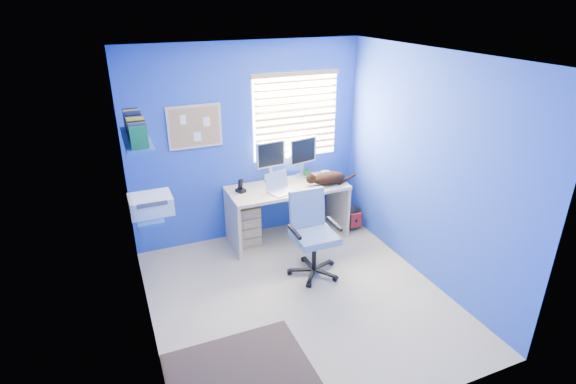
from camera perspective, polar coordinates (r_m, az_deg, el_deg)
name	(u,v)px	position (r m, az deg, el deg)	size (l,w,h in m)	color
floor	(299,298)	(4.93, 1.36, -13.29)	(3.00, 3.20, 0.00)	tan
ceiling	(301,56)	(3.97, 1.72, 16.92)	(3.00, 3.20, 0.00)	white
wall_back	(248,144)	(5.70, -5.13, 6.07)	(3.00, 0.01, 2.50)	blue
wall_front	(400,280)	(3.09, 14.01, -10.85)	(3.00, 0.01, 2.50)	blue
wall_left	(137,219)	(3.98, -18.62, -3.22)	(0.01, 3.20, 2.50)	blue
wall_right	(427,169)	(5.06, 17.21, 2.77)	(0.01, 3.20, 2.50)	blue
desk	(287,213)	(5.86, -0.07, -2.63)	(1.52, 0.65, 0.74)	tan
laptop	(282,184)	(5.50, -0.72, 1.04)	(0.33, 0.26, 0.22)	silver
monitor_left	(270,161)	(5.79, -2.25, 3.92)	(0.40, 0.12, 0.54)	silver
monitor_right	(302,157)	(5.93, 1.84, 4.42)	(0.40, 0.12, 0.54)	silver
phone	(240,186)	(5.54, -6.06, 0.82)	(0.09, 0.11, 0.17)	black
mug	(307,173)	(6.00, 2.41, 2.38)	(0.10, 0.09, 0.10)	#156D2E
cd_spindle	(325,174)	(6.03, 4.76, 2.31)	(0.13, 0.13, 0.07)	silver
cat	(329,178)	(5.78, 5.21, 1.77)	(0.45, 0.24, 0.16)	black
tower_pc	(311,215)	(6.13, 2.88, -2.89)	(0.19, 0.44, 0.45)	beige
drawer_boxes	(245,225)	(5.80, -5.48, -4.15)	(0.35, 0.28, 0.54)	tan
yellow_book	(307,230)	(5.97, 2.48, -4.82)	(0.03, 0.17, 0.24)	yellow
backpack	(352,217)	(6.23, 8.19, -3.21)	(0.29, 0.22, 0.34)	black
office_chair	(312,244)	(5.16, 3.12, -6.64)	(0.57, 0.57, 0.97)	black
window_blinds	(296,116)	(5.81, 1.04, 9.58)	(1.15, 0.05, 1.10)	white
corkboard	(195,127)	(5.45, -11.75, 8.12)	(0.64, 0.02, 0.52)	tan
wall_shelves	(142,167)	(4.61, -18.02, 3.05)	(0.42, 0.90, 1.05)	#2F58AA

